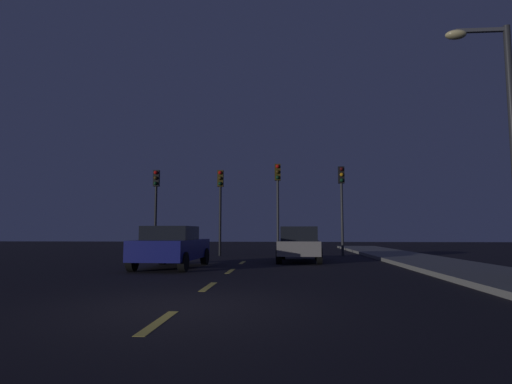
{
  "coord_description": "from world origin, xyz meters",
  "views": [
    {
      "loc": [
        1.8,
        -7.03,
        1.27
      ],
      "look_at": [
        0.2,
        15.41,
        3.47
      ],
      "focal_mm": 28.84,
      "sensor_mm": 36.0,
      "label": 1
    }
  ],
  "objects_px": {
    "traffic_signal_center_right": "(278,191)",
    "street_lamp_right": "(502,124)",
    "car_stopped_ahead": "(299,244)",
    "traffic_signal_far_left": "(156,195)",
    "traffic_signal_far_right": "(342,193)",
    "car_adjacent_lane": "(172,246)",
    "traffic_signal_center_left": "(220,195)"
  },
  "relations": [
    {
      "from": "traffic_signal_far_right",
      "to": "car_stopped_ahead",
      "type": "relative_size",
      "value": 1.18
    },
    {
      "from": "traffic_signal_center_right",
      "to": "car_adjacent_lane",
      "type": "height_order",
      "value": "traffic_signal_center_right"
    },
    {
      "from": "traffic_signal_far_left",
      "to": "car_stopped_ahead",
      "type": "height_order",
      "value": "traffic_signal_far_left"
    },
    {
      "from": "traffic_signal_center_right",
      "to": "street_lamp_right",
      "type": "bearing_deg",
      "value": -60.84
    },
    {
      "from": "traffic_signal_center_left",
      "to": "car_stopped_ahead",
      "type": "bearing_deg",
      "value": -44.84
    },
    {
      "from": "traffic_signal_center_left",
      "to": "street_lamp_right",
      "type": "bearing_deg",
      "value": -49.89
    },
    {
      "from": "traffic_signal_far_right",
      "to": "traffic_signal_far_left",
      "type": "bearing_deg",
      "value": -180.0
    },
    {
      "from": "traffic_signal_center_left",
      "to": "car_stopped_ahead",
      "type": "relative_size",
      "value": 1.15
    },
    {
      "from": "traffic_signal_center_right",
      "to": "car_stopped_ahead",
      "type": "bearing_deg",
      "value": -76.33
    },
    {
      "from": "traffic_signal_far_left",
      "to": "traffic_signal_far_right",
      "type": "height_order",
      "value": "traffic_signal_far_right"
    },
    {
      "from": "street_lamp_right",
      "to": "car_adjacent_lane",
      "type": "bearing_deg",
      "value": 160.72
    },
    {
      "from": "traffic_signal_far_left",
      "to": "traffic_signal_far_right",
      "type": "bearing_deg",
      "value": 0.0
    },
    {
      "from": "street_lamp_right",
      "to": "traffic_signal_far_right",
      "type": "bearing_deg",
      "value": 103.95
    },
    {
      "from": "traffic_signal_center_left",
      "to": "street_lamp_right",
      "type": "xyz_separation_m",
      "value": [
        9.26,
        -11.0,
        0.85
      ]
    },
    {
      "from": "traffic_signal_center_right",
      "to": "traffic_signal_far_right",
      "type": "distance_m",
      "value": 3.41
    },
    {
      "from": "car_stopped_ahead",
      "to": "street_lamp_right",
      "type": "distance_m",
      "value": 9.23
    },
    {
      "from": "traffic_signal_center_left",
      "to": "traffic_signal_center_right",
      "type": "distance_m",
      "value": 3.13
    },
    {
      "from": "traffic_signal_center_left",
      "to": "street_lamp_right",
      "type": "relative_size",
      "value": 0.68
    },
    {
      "from": "car_stopped_ahead",
      "to": "traffic_signal_far_left",
      "type": "bearing_deg",
      "value": 151.96
    },
    {
      "from": "car_stopped_ahead",
      "to": "car_adjacent_lane",
      "type": "distance_m",
      "value": 5.8
    },
    {
      "from": "traffic_signal_far_right",
      "to": "street_lamp_right",
      "type": "bearing_deg",
      "value": -76.05
    },
    {
      "from": "traffic_signal_far_right",
      "to": "car_stopped_ahead",
      "type": "height_order",
      "value": "traffic_signal_far_right"
    },
    {
      "from": "traffic_signal_far_left",
      "to": "car_adjacent_lane",
      "type": "height_order",
      "value": "traffic_signal_far_left"
    },
    {
      "from": "traffic_signal_far_left",
      "to": "car_adjacent_lane",
      "type": "relative_size",
      "value": 1.14
    },
    {
      "from": "traffic_signal_center_left",
      "to": "car_adjacent_lane",
      "type": "xyz_separation_m",
      "value": [
        -0.52,
        -7.57,
        -2.5
      ]
    },
    {
      "from": "traffic_signal_far_right",
      "to": "traffic_signal_center_left",
      "type": "bearing_deg",
      "value": -180.0
    },
    {
      "from": "traffic_signal_far_right",
      "to": "car_stopped_ahead",
      "type": "xyz_separation_m",
      "value": [
        -2.41,
        -4.1,
        -2.59
      ]
    },
    {
      "from": "car_adjacent_lane",
      "to": "car_stopped_ahead",
      "type": "bearing_deg",
      "value": 36.77
    },
    {
      "from": "traffic_signal_center_left",
      "to": "traffic_signal_far_right",
      "type": "distance_m",
      "value": 6.53
    },
    {
      "from": "traffic_signal_far_right",
      "to": "street_lamp_right",
      "type": "distance_m",
      "value": 11.36
    },
    {
      "from": "car_stopped_ahead",
      "to": "traffic_signal_far_right",
      "type": "bearing_deg",
      "value": 59.59
    },
    {
      "from": "traffic_signal_far_right",
      "to": "street_lamp_right",
      "type": "height_order",
      "value": "street_lamp_right"
    }
  ]
}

